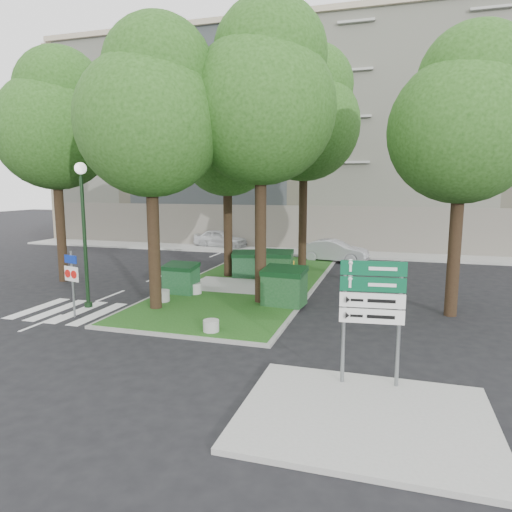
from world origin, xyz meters
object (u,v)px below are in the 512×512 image
at_px(bollard_right, 211,326).
at_px(car_white, 220,238).
at_px(street_lamp, 83,218).
at_px(traffic_sign_pole, 72,275).
at_px(tree_median_far, 306,114).
at_px(tree_median_near_left, 152,109).
at_px(car_silver, 334,251).
at_px(tree_median_mid, 229,137).
at_px(dumpster_b, 246,264).
at_px(dumpster_c, 277,265).
at_px(tree_street_left, 56,120).
at_px(dumpster_d, 284,286).
at_px(bollard_mid, 194,288).
at_px(tree_median_near_right, 264,94).
at_px(tree_street_right, 466,116).
at_px(litter_bin, 291,267).
at_px(directional_sign, 372,303).
at_px(dumpster_a, 181,278).
at_px(bollard_left, 162,296).

distance_m(bollard_right, car_white, 20.26).
distance_m(street_lamp, traffic_sign_pole, 2.35).
height_order(tree_median_far, traffic_sign_pole, tree_median_far).
bearing_deg(tree_median_near_left, car_silver, 69.22).
height_order(tree_median_mid, dumpster_b, tree_median_mid).
bearing_deg(tree_median_mid, street_lamp, -115.99).
bearing_deg(bollard_right, dumpster_c, 89.96).
height_order(car_white, car_silver, car_white).
bearing_deg(tree_street_left, dumpster_d, -8.76).
distance_m(tree_median_mid, bollard_mid, 7.78).
xyz_separation_m(tree_median_near_right, car_white, (-7.57, 14.94, -7.30)).
xyz_separation_m(tree_street_left, dumpster_d, (11.41, -1.76, -6.82)).
relative_size(tree_street_left, dumpster_b, 6.80).
height_order(tree_median_near_right, tree_median_mid, tree_median_near_right).
bearing_deg(tree_median_far, tree_street_right, -45.83).
height_order(dumpster_d, car_white, dumpster_d).
xyz_separation_m(tree_median_far, litter_bin, (-0.40, -1.53, -7.87)).
bearing_deg(tree_median_near_left, tree_median_mid, 85.60).
relative_size(tree_median_near_right, dumpster_c, 7.04).
bearing_deg(litter_bin, tree_median_near_left, -112.48).
xyz_separation_m(tree_median_near_right, bollard_mid, (-3.16, 0.44, -7.65)).
height_order(tree_median_near_left, directional_sign, tree_median_near_left).
bearing_deg(tree_street_right, tree_median_mid, 158.20).
height_order(dumpster_c, car_silver, dumpster_c).
bearing_deg(traffic_sign_pole, dumpster_c, 71.06).
bearing_deg(dumpster_a, car_white, 107.43).
bearing_deg(dumpster_c, tree_median_far, 72.54).
bearing_deg(tree_street_left, street_lamp, -42.88).
height_order(bollard_left, street_lamp, street_lamp).
bearing_deg(dumpster_b, dumpster_a, -126.04).
bearing_deg(car_silver, tree_street_left, 135.02).
relative_size(dumpster_b, bollard_right, 3.21).
distance_m(bollard_mid, traffic_sign_pole, 5.10).
distance_m(dumpster_a, litter_bin, 6.61).
relative_size(tree_median_near_left, tree_street_left, 0.96).
bearing_deg(bollard_right, tree_median_near_right, 82.37).
distance_m(tree_street_left, car_white, 15.41).
height_order(bollard_mid, traffic_sign_pole, traffic_sign_pole).
relative_size(tree_street_right, bollard_mid, 16.33).
distance_m(litter_bin, car_silver, 5.23).
height_order(bollard_right, car_silver, car_silver).
bearing_deg(dumpster_b, traffic_sign_pole, -129.84).
relative_size(bollard_left, traffic_sign_pole, 0.26).
height_order(tree_median_far, litter_bin, tree_median_far).
relative_size(tree_median_mid, tree_street_right, 0.99).
relative_size(tree_median_far, dumpster_c, 7.32).
height_order(tree_median_far, tree_street_left, tree_median_far).
bearing_deg(car_silver, dumpster_b, 157.88).
relative_size(litter_bin, street_lamp, 0.12).
xyz_separation_m(tree_median_near_left, tree_median_mid, (0.50, 6.50, -0.34)).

